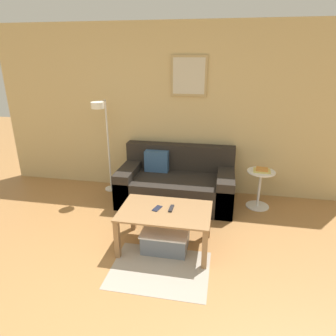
{
  "coord_description": "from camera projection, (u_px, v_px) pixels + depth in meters",
  "views": [
    {
      "loc": [
        0.82,
        -1.42,
        2.09
      ],
      "look_at": [
        0.21,
        1.79,
        0.85
      ],
      "focal_mm": 32.0,
      "sensor_mm": 36.0,
      "label": 1
    }
  ],
  "objects": [
    {
      "name": "wall_back",
      "position": [
        171.0,
        111.0,
        4.6
      ],
      "size": [
        5.6,
        0.09,
        2.55
      ],
      "color": "tan",
      "rests_on": "ground_plane"
    },
    {
      "name": "area_rug",
      "position": [
        160.0,
        269.0,
        3.11
      ],
      "size": [
        1.01,
        0.77,
        0.01
      ],
      "primitive_type": "cube",
      "color": "#A39989",
      "rests_on": "ground_plane"
    },
    {
      "name": "couch",
      "position": [
        176.0,
        183.0,
        4.5
      ],
      "size": [
        1.67,
        0.89,
        0.8
      ],
      "color": "#28231E",
      "rests_on": "ground_plane"
    },
    {
      "name": "coffee_table",
      "position": [
        165.0,
        217.0,
        3.35
      ],
      "size": [
        1.02,
        0.66,
        0.47
      ],
      "color": "#997047",
      "rests_on": "ground_plane"
    },
    {
      "name": "storage_bin",
      "position": [
        166.0,
        238.0,
        3.43
      ],
      "size": [
        0.52,
        0.44,
        0.24
      ],
      "color": "slate",
      "rests_on": "ground_plane"
    },
    {
      "name": "floor_lamp",
      "position": [
        103.0,
        130.0,
        4.45
      ],
      "size": [
        0.21,
        0.48,
        1.47
      ],
      "color": "white",
      "rests_on": "ground_plane"
    },
    {
      "name": "side_table",
      "position": [
        260.0,
        185.0,
        4.29
      ],
      "size": [
        0.39,
        0.39,
        0.56
      ],
      "color": "white",
      "rests_on": "ground_plane"
    },
    {
      "name": "book_stack",
      "position": [
        262.0,
        170.0,
        4.19
      ],
      "size": [
        0.24,
        0.19,
        0.04
      ],
      "color": "#D8C666",
      "rests_on": "side_table"
    },
    {
      "name": "remote_control",
      "position": [
        171.0,
        208.0,
        3.34
      ],
      "size": [
        0.04,
        0.15,
        0.02
      ],
      "primitive_type": "cube",
      "rotation": [
        0.0,
        0.0,
        -0.03
      ],
      "color": "#232328",
      "rests_on": "coffee_table"
    },
    {
      "name": "cell_phone",
      "position": [
        157.0,
        208.0,
        3.36
      ],
      "size": [
        0.1,
        0.15,
        0.01
      ],
      "primitive_type": "cube",
      "rotation": [
        0.0,
        0.0,
        -0.28
      ],
      "color": "#1E2338",
      "rests_on": "coffee_table"
    }
  ]
}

